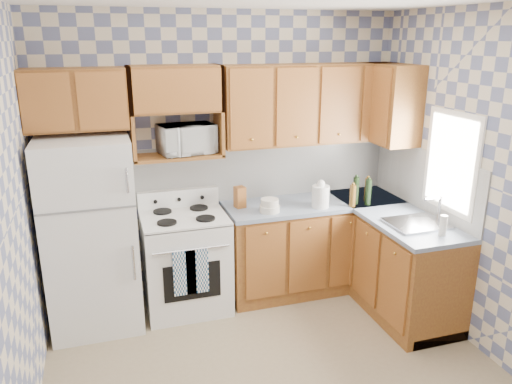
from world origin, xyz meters
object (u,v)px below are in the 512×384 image
stove_body (186,263)px  electric_kettle (320,197)px  microwave (186,139)px  refrigerator (91,235)px

stove_body → electric_kettle: bearing=-7.0°
microwave → stove_body: bearing=-126.4°
refrigerator → stove_body: (0.80, 0.03, -0.39)m
stove_body → microwave: 1.15m
refrigerator → microwave: 1.18m
refrigerator → stove_body: bearing=1.8°
refrigerator → electric_kettle: (2.08, -0.13, 0.18)m
refrigerator → microwave: microwave is taller
electric_kettle → stove_body: bearing=173.0°
refrigerator → stove_body: size_ratio=1.87×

